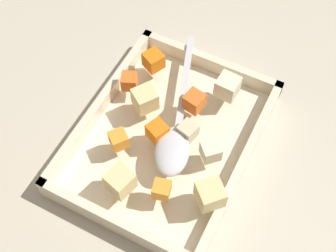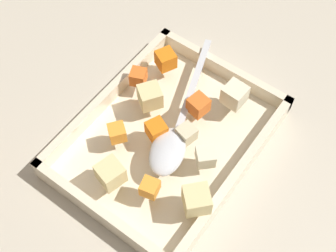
# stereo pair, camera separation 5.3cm
# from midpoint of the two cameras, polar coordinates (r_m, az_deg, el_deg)

# --- Properties ---
(ground_plane) EXTENTS (4.00, 4.00, 0.00)m
(ground_plane) POSITION_cam_midpoint_polar(r_m,az_deg,el_deg) (0.68, 0.67, -2.36)
(ground_plane) COLOR #BCB29E
(baking_dish) EXTENTS (0.31, 0.24, 0.04)m
(baking_dish) POSITION_cam_midpoint_polar(r_m,az_deg,el_deg) (0.67, 2.27, -1.90)
(baking_dish) COLOR beige
(baking_dish) RESTS_ON ground_plane
(carrot_chunk_heap_side) EXTENTS (0.03, 0.03, 0.02)m
(carrot_chunk_heap_side) POSITION_cam_midpoint_polar(r_m,az_deg,el_deg) (0.68, -1.51, 6.03)
(carrot_chunk_heap_side) COLOR orange
(carrot_chunk_heap_side) RESTS_ON baking_dish
(carrot_chunk_corner_nw) EXTENTS (0.03, 0.03, 0.02)m
(carrot_chunk_corner_nw) POSITION_cam_midpoint_polar(r_m,az_deg,el_deg) (0.63, -4.00, -1.00)
(carrot_chunk_corner_nw) COLOR orange
(carrot_chunk_corner_nw) RESTS_ON baking_dish
(carrot_chunk_far_right) EXTENTS (0.03, 0.03, 0.02)m
(carrot_chunk_far_right) POSITION_cam_midpoint_polar(r_m,az_deg,el_deg) (0.59, 0.29, -7.91)
(carrot_chunk_far_right) COLOR orange
(carrot_chunk_far_right) RESTS_ON baking_dish
(carrot_chunk_near_spoon) EXTENTS (0.04, 0.04, 0.03)m
(carrot_chunk_near_spoon) POSITION_cam_midpoint_polar(r_m,az_deg,el_deg) (0.70, 1.90, 8.19)
(carrot_chunk_near_spoon) COLOR orange
(carrot_chunk_near_spoon) RESTS_ON baking_dish
(carrot_chunk_center) EXTENTS (0.03, 0.03, 0.03)m
(carrot_chunk_center) POSITION_cam_midpoint_polar(r_m,az_deg,el_deg) (0.65, 6.14, 2.46)
(carrot_chunk_center) COLOR orange
(carrot_chunk_center) RESTS_ON baking_dish
(carrot_chunk_front_center) EXTENTS (0.03, 0.03, 0.02)m
(carrot_chunk_front_center) POSITION_cam_midpoint_polar(r_m,az_deg,el_deg) (0.63, 0.95, -0.64)
(carrot_chunk_front_center) COLOR orange
(carrot_chunk_front_center) RESTS_ON baking_dish
(potato_chunk_mid_left) EXTENTS (0.03, 0.03, 0.02)m
(potato_chunk_mid_left) POSITION_cam_midpoint_polar(r_m,az_deg,el_deg) (0.61, 7.20, -3.98)
(potato_chunk_mid_left) COLOR beige
(potato_chunk_mid_left) RESTS_ON baking_dish
(potato_chunk_corner_se) EXTENTS (0.04, 0.04, 0.03)m
(potato_chunk_corner_se) POSITION_cam_midpoint_polar(r_m,az_deg,el_deg) (0.65, 0.04, 3.57)
(potato_chunk_corner_se) COLOR #E0CC89
(potato_chunk_corner_se) RESTS_ON baking_dish
(potato_chunk_back_center) EXTENTS (0.03, 0.03, 0.03)m
(potato_chunk_back_center) POSITION_cam_midpoint_polar(r_m,az_deg,el_deg) (0.67, 10.59, 3.71)
(potato_chunk_back_center) COLOR beige
(potato_chunk_back_center) RESTS_ON baking_dish
(potato_chunk_under_handle) EXTENTS (0.04, 0.04, 0.03)m
(potato_chunk_under_handle) POSITION_cam_midpoint_polar(r_m,az_deg,el_deg) (0.59, -4.78, -6.06)
(potato_chunk_under_handle) COLOR #E0CC89
(potato_chunk_under_handle) RESTS_ON baking_dish
(potato_chunk_near_right) EXTENTS (0.05, 0.05, 0.03)m
(potato_chunk_near_right) POSITION_cam_midpoint_polar(r_m,az_deg,el_deg) (0.58, 6.24, -9.35)
(potato_chunk_near_right) COLOR #E0CC89
(potato_chunk_near_right) RESTS_ON baking_dish
(potato_chunk_rim_edge) EXTENTS (0.03, 0.03, 0.02)m
(potato_chunk_rim_edge) POSITION_cam_midpoint_polar(r_m,az_deg,el_deg) (0.63, 4.74, -1.12)
(potato_chunk_rim_edge) COLOR beige
(potato_chunk_rim_edge) RESTS_ON baking_dish
(serving_spoon) EXTENTS (0.25, 0.11, 0.02)m
(serving_spoon) POSITION_cam_midpoint_polar(r_m,az_deg,el_deg) (0.62, 2.74, -2.32)
(serving_spoon) COLOR silver
(serving_spoon) RESTS_ON baking_dish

